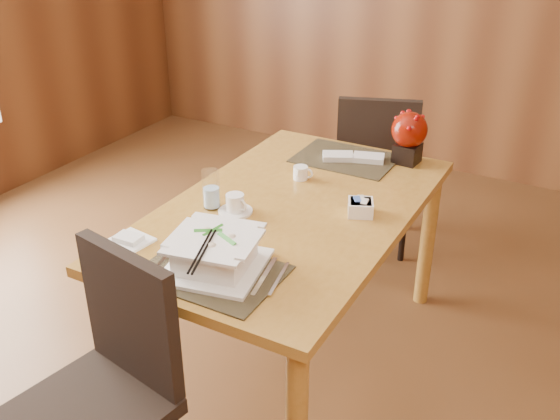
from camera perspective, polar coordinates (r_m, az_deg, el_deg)
The scene contains 13 objects.
dining_table at distance 2.51m, azimuth 0.94°, elevation -1.63°, with size 0.90×1.50×0.75m.
placemat_near at distance 2.06m, azimuth -6.27°, elevation -5.73°, with size 0.45×0.33×0.01m, color black.
placemat_far at distance 2.92m, azimuth 6.03°, elevation 4.72°, with size 0.45×0.33×0.01m, color black.
soup_setting at distance 2.04m, azimuth -5.96°, elevation -3.97°, with size 0.36×0.36×0.12m.
coffee_cup at distance 2.41m, azimuth -4.12°, elevation 0.49°, with size 0.13×0.13×0.08m.
water_glass at distance 2.43m, azimuth -6.31°, elevation 1.90°, with size 0.07×0.07×0.16m, color white.
creamer_jug at distance 2.69m, azimuth 1.89°, elevation 3.42°, with size 0.08×0.08×0.06m, color white, non-canonical shape.
sugar_caddy at distance 2.41m, azimuth 7.37°, elevation 0.22°, with size 0.09×0.09×0.06m, color white.
berry_decor at distance 2.87m, azimuth 11.71°, elevation 6.78°, with size 0.16×0.16×0.24m.
napkins_far at distance 2.89m, azimuth 6.91°, elevation 4.82°, with size 0.28×0.10×0.02m, color silver, non-canonical shape.
bread_plate at distance 2.28m, azimuth -13.66°, elevation -2.83°, with size 0.14×0.14×0.01m, color white.
near_chair at distance 2.08m, azimuth -15.45°, elevation -14.44°, with size 0.50×0.50×0.91m.
far_chair at distance 3.43m, azimuth 8.70°, elevation 4.03°, with size 0.55×0.56×0.93m.
Camera 1 is at (1.02, -1.34, 1.87)m, focal length 40.00 mm.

